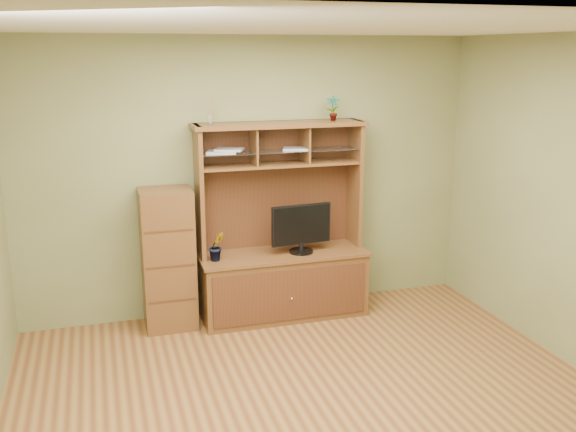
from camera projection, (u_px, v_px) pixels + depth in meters
name	position (u px, v px, depth m)	size (l,w,h in m)	color
room	(319.00, 230.00, 4.42)	(4.54, 4.04, 2.74)	brown
media_hutch	(282.00, 264.00, 6.29)	(1.66, 0.61, 1.90)	#4E2D16
monitor	(301.00, 228.00, 6.17)	(0.60, 0.23, 0.48)	black
orchid_plant	(217.00, 246.00, 5.96)	(0.15, 0.12, 0.28)	#2B501B
top_plant	(333.00, 108.00, 6.14)	(0.13, 0.08, 0.24)	#396824
reed_diffuser	(210.00, 113.00, 5.81)	(0.05, 0.05, 0.26)	silver
magazines	(249.00, 150.00, 6.00)	(1.05, 0.28, 0.04)	#A9A9AE
side_cabinet	(168.00, 259.00, 5.98)	(0.47, 0.43, 1.33)	#4E2D16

